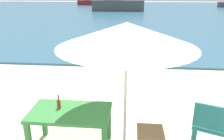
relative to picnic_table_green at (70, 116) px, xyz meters
name	(u,v)px	position (x,y,z in m)	size (l,w,h in m)	color
sea_water	(133,11)	(0.99, 29.63, -0.61)	(120.00, 50.00, 0.08)	#386B84
picnic_table_green	(70,116)	(0.00, 0.00, 0.00)	(1.40, 0.80, 0.76)	#3D8C42
beer_bottle_amber	(59,103)	(-0.22, 0.08, 0.20)	(0.07, 0.07, 0.26)	brown
patio_umbrella	(127,35)	(0.96, -0.08, 1.47)	(2.10, 2.10, 2.30)	silver
side_table_wood	(150,140)	(1.39, -0.15, -0.30)	(0.44, 0.44, 0.54)	olive
swimmer_person	(169,45)	(2.82, 7.46, -0.41)	(0.34, 0.34, 0.41)	tan
boat_barge	(117,4)	(-1.10, 28.45, 0.34)	(6.95, 1.90, 2.53)	#4C4C4C
boat_sailboat	(89,2)	(-7.49, 41.19, 0.00)	(4.36, 1.19, 1.58)	maroon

